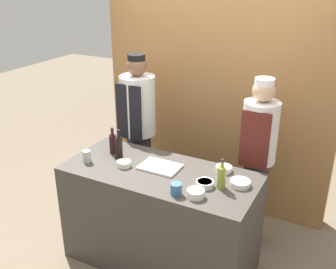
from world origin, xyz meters
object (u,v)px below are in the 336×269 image
Objects in this scene: cup_blue at (176,189)px; chef_right at (257,158)px; bottle_oil at (221,177)px; bottle_wine at (113,143)px; cutting_board at (160,167)px; cup_steel at (87,156)px; sauce_bowl_brown at (240,183)px; chef_left at (138,129)px; sauce_bowl_red at (124,163)px; sauce_bowl_yellow at (205,183)px; sauce_bowl_orange at (196,193)px; sauce_bowl_purple at (224,168)px; bottle_soy at (119,147)px.

cup_blue is 0.06× the size of chef_right.
bottle_wine is at bearing 173.81° from bottle_oil.
bottle_oil is at bearing -6.19° from bottle_wine.
cup_steel reaches higher than cutting_board.
sauce_bowl_brown is 1.44m from chef_left.
cup_blue is 1.01m from chef_right.
cup_steel is 0.06× the size of chef_right.
sauce_bowl_brown is at bearing -86.83° from chef_right.
chef_right is (0.35, 0.95, -0.07)m from cup_blue.
cutting_board is at bearing 134.87° from cup_blue.
sauce_bowl_brown is at bearing 2.89° from cutting_board.
chef_right is at bearing 38.19° from sauce_bowl_red.
sauce_bowl_yellow is at bearing -161.29° from bottle_oil.
cup_blue is 0.87× the size of cup_steel.
sauce_bowl_purple is at bearing 84.75° from sauce_bowl_orange.
chef_right is at bearing 69.39° from sauce_bowl_purple.
chef_left is at bearing 158.56° from sauce_bowl_purple.
sauce_bowl_red is 1.31× the size of cup_blue.
chef_left is at bearing -180.00° from chef_right.
sauce_bowl_brown is 1.74× the size of cup_blue.
sauce_bowl_purple is 0.54m from cutting_board.
sauce_bowl_purple is 1.03m from bottle_wine.
cutting_board is at bearing 17.23° from cup_steel.
chef_left is at bearing 106.93° from bottle_soy.
cup_steel reaches higher than sauce_bowl_brown.
chef_left is (-1.06, 0.91, -0.02)m from sauce_bowl_orange.
cup_blue reaches higher than cutting_board.
cutting_board is 0.92m from chef_right.
sauce_bowl_red is at bearing -66.92° from chef_left.
sauce_bowl_orange is at bearing -18.90° from bottle_wine.
cutting_board is 1.23× the size of bottle_soy.
sauce_bowl_purple is 0.50× the size of bottle_soy.
cutting_board is 0.58m from bottle_oil.
sauce_bowl_yellow is 1.56× the size of cup_blue.
sauce_bowl_orange is 1.03m from bottle_wine.
bottle_soy is 1.26m from chef_right.
sauce_bowl_brown is 1.00m from sauce_bowl_red.
chef_left is (-0.19, 0.63, -0.10)m from bottle_soy.
sauce_bowl_brown is at bearing 29.60° from sauce_bowl_yellow.
sauce_bowl_yellow is 0.57× the size of bottle_wine.
chef_left is at bearing 88.90° from cup_steel.
chef_right is at bearing 26.02° from bottle_wine.
sauce_bowl_orange is (-0.24, -0.31, 0.01)m from sauce_bowl_brown.
bottle_wine is (-0.23, 0.17, 0.07)m from sauce_bowl_red.
bottle_wine reaches higher than cutting_board.
cup_blue reaches higher than sauce_bowl_brown.
sauce_bowl_yellow is 0.99m from bottle_wine.
bottle_oil is 0.71m from chef_right.
sauce_bowl_purple is 1.19m from chef_left.
bottle_wine is at bearing 152.52° from bottle_soy.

